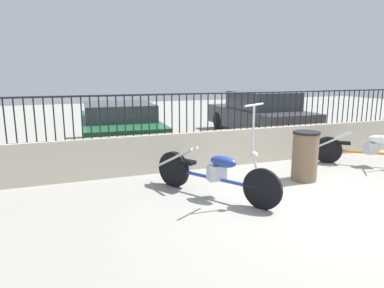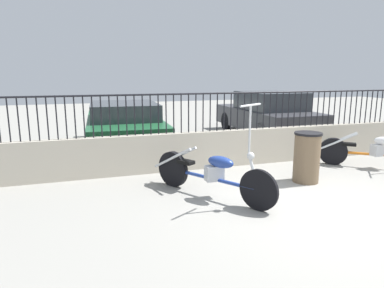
% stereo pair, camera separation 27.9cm
% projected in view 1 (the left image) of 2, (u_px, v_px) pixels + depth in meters
% --- Properties ---
extents(ground_plane, '(40.00, 40.00, 0.00)m').
position_uv_depth(ground_plane, '(322.00, 205.00, 5.15)').
color(ground_plane, gray).
extents(low_wall, '(10.05, 0.18, 0.77)m').
position_uv_depth(low_wall, '(240.00, 147.00, 7.44)').
color(low_wall, beige).
rests_on(low_wall, ground_plane).
extents(fence_railing, '(10.05, 0.04, 0.79)m').
position_uv_depth(fence_railing, '(241.00, 105.00, 7.25)').
color(fence_railing, black).
rests_on(fence_railing, low_wall).
extents(motorcycle_blue, '(1.34, 2.08, 1.53)m').
position_uv_depth(motorcycle_blue, '(209.00, 171.00, 5.49)').
color(motorcycle_blue, black).
rests_on(motorcycle_blue, ground_plane).
extents(motorcycle_orange, '(1.83, 1.55, 1.51)m').
position_uv_depth(motorcycle_orange, '(363.00, 148.00, 7.32)').
color(motorcycle_orange, black).
rests_on(motorcycle_orange, ground_plane).
extents(trash_bin, '(0.49, 0.49, 0.91)m').
position_uv_depth(trash_bin, '(305.00, 156.00, 6.28)').
color(trash_bin, brown).
rests_on(trash_bin, ground_plane).
extents(car_green, '(2.01, 4.34, 1.22)m').
position_uv_depth(car_green, '(118.00, 125.00, 8.87)').
color(car_green, black).
rests_on(car_green, ground_plane).
extents(car_dark_grey, '(1.79, 4.13, 1.39)m').
position_uv_depth(car_dark_grey, '(259.00, 114.00, 10.87)').
color(car_dark_grey, black).
rests_on(car_dark_grey, ground_plane).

